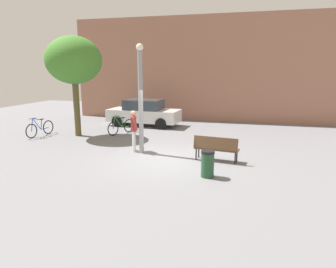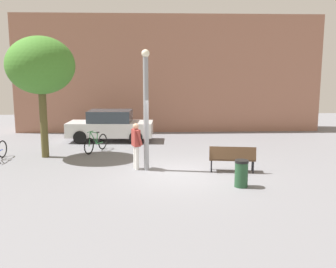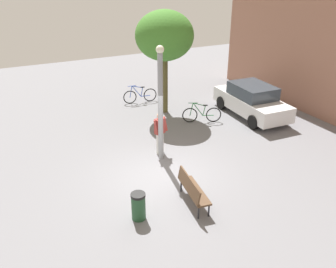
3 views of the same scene
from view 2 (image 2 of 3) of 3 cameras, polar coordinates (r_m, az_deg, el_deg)
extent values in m
plane|color=slate|center=(13.15, 2.02, -5.98)|extent=(36.00, 36.00, 0.00)
cube|color=#9E6B56|center=(22.56, 0.05, 9.02)|extent=(17.46, 2.00, 6.61)
cylinder|color=gray|center=(13.27, -3.32, 2.89)|extent=(0.18, 0.18, 3.97)
sphere|color=#F2EACC|center=(13.19, -3.41, 12.01)|extent=(0.28, 0.28, 0.28)
cylinder|color=white|center=(13.78, -4.95, -3.46)|extent=(0.14, 0.14, 0.85)
cylinder|color=white|center=(13.60, -4.68, -3.64)|extent=(0.14, 0.14, 0.85)
cube|color=#9E3833|center=(13.54, -4.86, -0.56)|extent=(0.35, 0.45, 0.60)
sphere|color=tan|center=(13.48, -4.88, 1.16)|extent=(0.22, 0.22, 0.22)
cylinder|color=#9E3833|center=(13.79, -4.99, -0.25)|extent=(0.25, 0.17, 0.55)
cylinder|color=#9E3833|center=(13.32, -4.31, -0.59)|extent=(0.25, 0.17, 0.55)
cube|color=#513823|center=(13.51, 9.62, -3.72)|extent=(1.65, 0.67, 0.06)
cube|color=#513823|center=(13.27, 9.70, -2.86)|extent=(1.60, 0.36, 0.44)
cylinder|color=black|center=(13.69, 6.54, -4.50)|extent=(0.05, 0.05, 0.42)
cylinder|color=black|center=(13.79, 12.55, -4.57)|extent=(0.05, 0.05, 0.42)
cylinder|color=black|center=(13.38, 6.55, -4.83)|extent=(0.05, 0.05, 0.42)
cylinder|color=black|center=(13.48, 12.70, -4.90)|extent=(0.05, 0.05, 0.42)
cylinder|color=brown|center=(16.16, -18.19, 1.50)|extent=(0.30, 0.30, 2.78)
ellipsoid|color=#407D2B|center=(16.02, -18.63, 9.78)|extent=(2.69, 2.69, 2.28)
torus|color=black|center=(16.38, -11.81, -1.78)|extent=(0.34, 0.67, 0.71)
torus|color=black|center=(17.29, -9.81, -1.12)|extent=(0.34, 0.67, 0.71)
cylinder|color=#338447|center=(16.63, -11.15, -0.59)|extent=(0.24, 0.47, 0.64)
cylinder|color=#338447|center=(16.63, -11.08, 0.23)|extent=(0.27, 0.54, 0.18)
cylinder|color=#338447|center=(16.88, -10.62, -0.68)|extent=(0.09, 0.14, 0.48)
cylinder|color=#338447|center=(17.09, -10.24, -1.35)|extent=(0.24, 0.47, 0.04)
cylinder|color=#338447|center=(16.38, -11.72, -0.76)|extent=(0.10, 0.17, 0.63)
cube|color=black|center=(16.88, -10.56, 0.23)|extent=(0.15, 0.22, 0.04)
cylinder|color=#338447|center=(16.39, -11.63, 0.34)|extent=(0.21, 0.41, 0.03)
torus|color=black|center=(16.85, -23.67, -2.08)|extent=(0.14, 0.71, 0.71)
cube|color=silver|center=(19.22, -8.65, 0.78)|extent=(4.29, 1.93, 0.70)
cube|color=#333D47|center=(19.14, -8.70, 2.65)|extent=(2.19, 1.68, 0.60)
cylinder|color=black|center=(19.89, -4.41, 0.28)|extent=(0.65, 0.26, 0.64)
cylinder|color=black|center=(18.31, -4.86, -0.53)|extent=(0.65, 0.26, 0.64)
cylinder|color=black|center=(20.30, -12.03, 0.29)|extent=(0.65, 0.26, 0.64)
cylinder|color=black|center=(18.77, -13.09, -0.50)|extent=(0.65, 0.26, 0.64)
cylinder|color=#234C2D|center=(11.82, 10.97, -6.04)|extent=(0.40, 0.40, 0.76)
cylinder|color=black|center=(11.72, 11.04, -4.07)|extent=(0.42, 0.42, 0.08)
camera|label=1|loc=(4.36, 57.91, 1.66)|focal=32.19mm
camera|label=3|loc=(13.58, 51.98, 19.06)|focal=38.18mm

